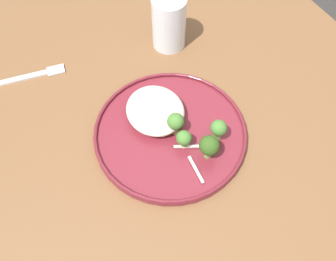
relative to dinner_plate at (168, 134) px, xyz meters
name	(u,v)px	position (x,y,z in m)	size (l,w,h in m)	color
ground	(177,259)	(-0.05, 0.00, -0.75)	(6.00, 6.00, 0.00)	#2D2B28
wooden_dining_table	(183,176)	(-0.05, 0.00, -0.09)	(1.40, 1.00, 0.74)	brown
dinner_plate	(168,134)	(0.00, 0.00, 0.00)	(0.29, 0.29, 0.02)	maroon
noodle_bed	(155,110)	(0.05, 0.00, 0.02)	(0.12, 0.11, 0.04)	beige
seared_scallop_left_edge	(171,123)	(0.01, -0.01, 0.01)	(0.03, 0.03, 0.02)	#E5C689
seared_scallop_front_small	(156,113)	(0.05, 0.00, 0.01)	(0.02, 0.02, 0.01)	#DBB77A
seared_scallop_rear_pale	(171,102)	(0.06, -0.04, 0.01)	(0.03, 0.03, 0.01)	beige
seared_scallop_tiny_bay	(160,97)	(0.08, -0.02, 0.01)	(0.02, 0.02, 0.01)	beige
seared_scallop_tilted_round	(145,103)	(0.08, 0.01, 0.01)	(0.02, 0.02, 0.01)	beige
seared_scallop_right_edge	(155,123)	(0.03, 0.01, 0.01)	(0.03, 0.03, 0.01)	#E5C689
broccoli_floret_tall_stalk	(184,139)	(-0.04, -0.01, 0.03)	(0.03, 0.03, 0.04)	#89A356
broccoli_floret_split_head	(176,122)	(0.00, -0.01, 0.04)	(0.03, 0.03, 0.05)	#7A994C
broccoli_floret_front_edge	(209,146)	(-0.08, -0.04, 0.04)	(0.04, 0.04, 0.06)	#7A994C
broccoli_floret_right_tilted	(219,130)	(-0.06, -0.07, 0.03)	(0.03, 0.03, 0.05)	#89A356
onion_sliver_curled_piece	(189,146)	(-0.05, -0.02, 0.01)	(0.05, 0.01, 0.00)	silver
onion_sliver_short_strip	(168,131)	(0.00, 0.00, 0.01)	(0.04, 0.01, 0.00)	silver
onion_sliver_pale_crescent	(197,169)	(-0.09, -0.01, 0.01)	(0.06, 0.01, 0.00)	silver
water_glass	(169,25)	(0.22, -0.12, 0.04)	(0.07, 0.07, 0.12)	silver
dinner_fork	(24,78)	(0.27, 0.20, -0.01)	(0.05, 0.19, 0.00)	silver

